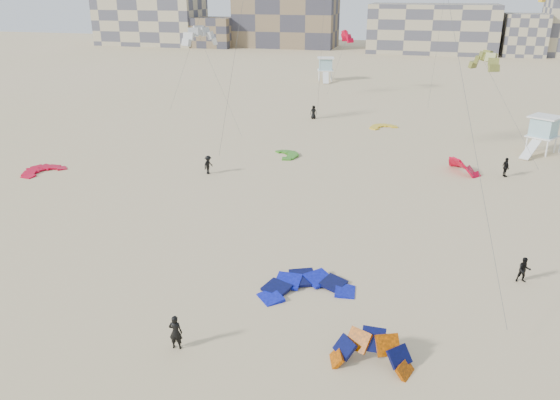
% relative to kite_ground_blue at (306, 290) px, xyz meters
% --- Properties ---
extents(ground, '(320.00, 320.00, 0.00)m').
position_rel_kite_ground_blue_xyz_m(ground, '(-4.45, -4.29, 0.00)').
color(ground, '#CAAD87').
rests_on(ground, ground).
extents(kite_ground_blue, '(6.65, 6.78, 1.64)m').
position_rel_kite_ground_blue_xyz_m(kite_ground_blue, '(0.00, 0.00, 0.00)').
color(kite_ground_blue, '#101DC7').
rests_on(kite_ground_blue, ground).
extents(kite_ground_orange, '(3.77, 3.75, 3.75)m').
position_rel_kite_ground_blue_xyz_m(kite_ground_orange, '(4.29, -5.66, 0.00)').
color(kite_ground_orange, '#F86200').
rests_on(kite_ground_orange, ground).
extents(kite_ground_red, '(5.23, 5.12, 1.15)m').
position_rel_kite_ground_blue_xyz_m(kite_ground_red, '(-28.51, 14.51, 0.00)').
color(kite_ground_red, red).
rests_on(kite_ground_red, ground).
extents(kite_ground_green, '(4.36, 4.27, 0.64)m').
position_rel_kite_ground_blue_xyz_m(kite_ground_green, '(-7.68, 25.55, 0.00)').
color(kite_ground_green, '#3A851E').
rests_on(kite_ground_green, ground).
extents(kite_ground_red_far, '(5.24, 5.22, 3.88)m').
position_rel_kite_ground_blue_xyz_m(kite_ground_red_far, '(9.66, 24.74, 0.00)').
color(kite_ground_red_far, red).
rests_on(kite_ground_red_far, ground).
extents(kite_ground_yellow, '(4.57, 4.61, 0.58)m').
position_rel_kite_ground_blue_xyz_m(kite_ground_yellow, '(0.83, 40.16, 0.00)').
color(kite_ground_yellow, yellow).
rests_on(kite_ground_yellow, ground).
extents(kitesurfer_main, '(0.70, 0.50, 1.81)m').
position_rel_kite_ground_blue_xyz_m(kitesurfer_main, '(-4.90, -6.85, 0.90)').
color(kitesurfer_main, black).
rests_on(kitesurfer_main, ground).
extents(kitesurfer_b, '(0.84, 0.69, 1.58)m').
position_rel_kite_ground_blue_xyz_m(kitesurfer_b, '(12.12, 4.23, 0.79)').
color(kitesurfer_b, black).
rests_on(kitesurfer_b, ground).
extents(kitesurfer_c, '(0.93, 1.26, 1.74)m').
position_rel_kite_ground_blue_xyz_m(kitesurfer_c, '(-13.27, 18.05, 0.87)').
color(kitesurfer_c, black).
rests_on(kitesurfer_c, ground).
extents(kitesurfer_d, '(0.79, 1.15, 1.81)m').
position_rel_kite_ground_blue_xyz_m(kitesurfer_d, '(13.24, 24.24, 0.91)').
color(kitesurfer_d, black).
rests_on(kitesurfer_d, ground).
extents(kitesurfer_e, '(0.98, 0.79, 1.75)m').
position_rel_kite_ground_blue_xyz_m(kitesurfer_e, '(-8.44, 42.67, 0.87)').
color(kitesurfer_e, black).
rests_on(kitesurfer_e, ground).
extents(kite_fly_grey, '(9.64, 8.63, 11.27)m').
position_rel_kite_ground_blue_xyz_m(kite_fly_grey, '(-20.06, 33.62, 10.72)').
color(kite_fly_grey, silver).
rests_on(kite_fly_grey, ground).
extents(kite_fly_olive, '(7.37, 13.56, 9.23)m').
position_rel_kite_ground_blue_xyz_m(kite_fly_olive, '(11.17, 34.89, 8.85)').
color(kite_fly_olive, olive).
rests_on(kite_fly_olive, ground).
extents(kite_fly_red, '(4.64, 8.97, 9.21)m').
position_rel_kite_ground_blue_xyz_m(kite_fly_red, '(-7.21, 61.59, 8.77)').
color(kite_fly_red, red).
rests_on(kite_fly_red, ground).
extents(lifeguard_tower_near, '(3.79, 5.85, 3.89)m').
position_rel_kite_ground_blue_xyz_m(lifeguard_tower_near, '(17.65, 33.37, 1.93)').
color(lifeguard_tower_near, white).
rests_on(lifeguard_tower_near, ground).
extents(lifeguard_tower_far, '(3.51, 6.01, 4.16)m').
position_rel_kite_ground_blue_xyz_m(lifeguard_tower_far, '(-12.65, 73.54, 2.06)').
color(lifeguard_tower_far, white).
rests_on(lifeguard_tower_far, ground).
extents(condo_west_a, '(30.00, 15.00, 14.00)m').
position_rel_kite_ground_blue_xyz_m(condo_west_a, '(-74.45, 125.71, 7.00)').
color(condo_west_a, tan).
rests_on(condo_west_a, ground).
extents(condo_west_b, '(28.00, 14.00, 18.00)m').
position_rel_kite_ground_blue_xyz_m(condo_west_b, '(-34.45, 129.71, 9.00)').
color(condo_west_b, '#766247').
rests_on(condo_west_b, ground).
extents(condo_mid, '(32.00, 16.00, 12.00)m').
position_rel_kite_ground_blue_xyz_m(condo_mid, '(5.55, 125.71, 6.00)').
color(condo_mid, tan).
rests_on(condo_mid, ground).
extents(condo_fill_left, '(12.00, 10.00, 8.00)m').
position_rel_kite_ground_blue_xyz_m(condo_fill_left, '(-54.45, 123.71, 4.00)').
color(condo_fill_left, '#766247').
rests_on(condo_fill_left, ground).
extents(condo_fill_right, '(10.00, 10.00, 10.00)m').
position_rel_kite_ground_blue_xyz_m(condo_fill_right, '(27.55, 123.71, 5.00)').
color(condo_fill_right, tan).
rests_on(condo_fill_right, ground).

